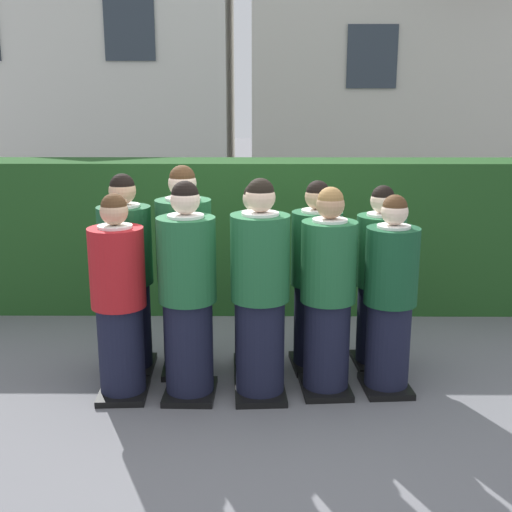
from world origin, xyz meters
name	(u,v)px	position (x,y,z in m)	size (l,w,h in m)	color
ground_plane	(256,393)	(0.00, 0.00, 0.00)	(60.00, 60.00, 0.00)	slate
student_in_red_blazer	(119,303)	(-1.03, -0.03, 0.75)	(0.41, 0.47, 1.58)	black
student_front_row_1	(188,297)	(-0.51, -0.03, 0.80)	(0.44, 0.49, 1.68)	black
student_front_row_2	(260,296)	(0.03, -0.02, 0.81)	(0.44, 0.54, 1.70)	black
student_front_row_3	(328,297)	(0.55, 0.06, 0.77)	(0.42, 0.52, 1.62)	black
student_front_row_4	(390,300)	(1.03, 0.08, 0.74)	(0.41, 0.47, 1.56)	black
student_rear_row_0	(127,279)	(-1.07, 0.45, 0.80)	(0.43, 0.49, 1.67)	black
student_rear_row_1	(185,276)	(-0.59, 0.45, 0.83)	(0.45, 0.55, 1.74)	black
student_rear_row_2	(256,283)	(-0.01, 0.47, 0.76)	(0.42, 0.48, 1.60)	black
student_rear_row_3	(316,281)	(0.50, 0.53, 0.77)	(0.42, 0.53, 1.61)	black
student_rear_row_4	(379,282)	(1.03, 0.57, 0.74)	(0.41, 0.51, 1.56)	black
hedge	(257,235)	(0.00, 2.16, 0.80)	(7.66, 0.70, 1.60)	#214C1E
school_building_main	(445,25)	(3.79, 9.31, 3.63)	(8.30, 3.93, 7.07)	beige
school_building_annex	(80,20)	(-3.69, 9.42, 3.76)	(6.56, 4.17, 7.35)	silver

